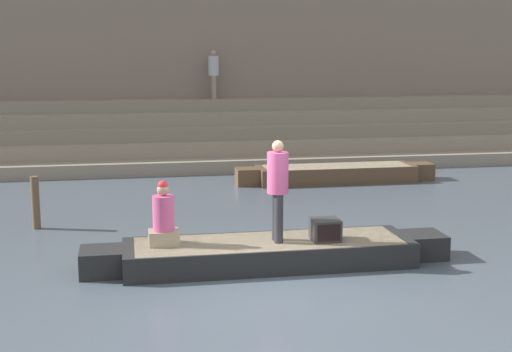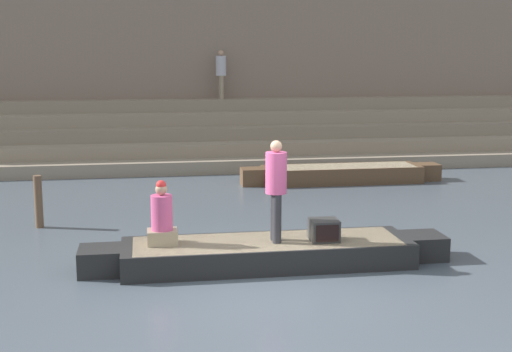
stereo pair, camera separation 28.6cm
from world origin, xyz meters
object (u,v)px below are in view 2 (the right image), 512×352
Objects in this scene: person_standing at (276,184)px; tv_set at (324,230)px; mooring_post at (38,202)px; person_rowing at (162,219)px; rowboat_main at (267,252)px; moored_boat_shore at (341,174)px; person_on_steps at (221,71)px.

person_standing is 1.14m from tv_set.
tv_set is 0.43× the size of mooring_post.
tv_set is (0.81, -0.08, -0.80)m from person_standing.
mooring_post is at bearing 131.08° from person_rowing.
moored_boat_shore is at bearing 63.66° from rowboat_main.
person_on_steps reaches higher than mooring_post.
person_standing is 5.50m from mooring_post.
person_standing is at bearing -0.15° from person_rowing.
person_on_steps reaches higher than person_standing.
mooring_post is 10.49m from person_on_steps.
person_on_steps reaches higher than person_rowing.
mooring_post reaches higher than rowboat_main.
tv_set is at bearing -107.14° from moored_boat_shore.
moored_boat_shore is (2.37, 7.26, -0.36)m from tv_set.
moored_boat_shore is 3.43× the size of person_on_steps.
person_on_steps is at bearing 83.04° from person_rowing.
rowboat_main is at bearing -38.17° from mooring_post.
person_standing is 12.46m from person_on_steps.
moored_boat_shore is at bearing 58.17° from person_rowing.
rowboat_main is at bearing 16.59° from person_on_steps.
person_standing is at bearing -112.97° from moored_boat_shore.
mooring_post is at bearing -8.39° from person_on_steps.
rowboat_main is 5.76× the size of mooring_post.
person_standing reaches higher than tv_set.
moored_boat_shore is 8.42m from mooring_post.
person_standing is 1.59× the size of person_rowing.
tv_set is 6.14m from mooring_post.
mooring_post is at bearing 140.46° from rowboat_main.
moored_boat_shore is at bearing 47.00° from person_on_steps.
rowboat_main is at bearing -114.04° from moored_boat_shore.
rowboat_main is at bearing 1.07° from person_rowing.
tv_set is at bearing -0.69° from person_rowing.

